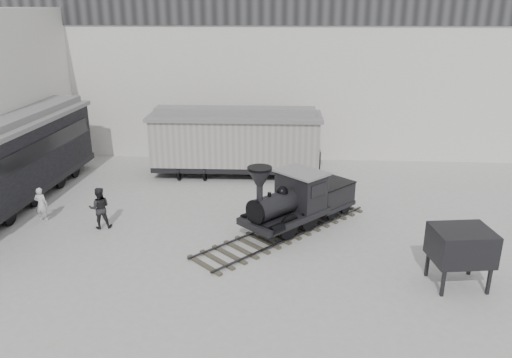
# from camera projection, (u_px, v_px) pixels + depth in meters

# --- Properties ---
(ground) EXTENTS (90.00, 90.00, 0.00)m
(ground) POSITION_uv_depth(u_px,v_px,m) (223.00, 267.00, 18.37)
(ground) COLOR #9E9E9B
(north_wall) EXTENTS (34.00, 2.51, 11.00)m
(north_wall) POSITION_uv_depth(u_px,v_px,m) (251.00, 66.00, 30.65)
(north_wall) COLOR silver
(north_wall) RESTS_ON ground
(locomotive) EXTENTS (7.54, 7.79, 3.15)m
(locomotive) POSITION_uv_depth(u_px,v_px,m) (296.00, 203.00, 21.17)
(locomotive) COLOR #3F3A30
(locomotive) RESTS_ON ground
(boxcar) EXTENTS (9.47, 3.08, 3.86)m
(boxcar) POSITION_uv_depth(u_px,v_px,m) (236.00, 140.00, 27.63)
(boxcar) COLOR black
(boxcar) RESTS_ON ground
(visitor_a) EXTENTS (0.60, 0.41, 1.58)m
(visitor_a) POSITION_uv_depth(u_px,v_px,m) (41.00, 204.00, 22.02)
(visitor_a) COLOR silver
(visitor_a) RESTS_ON ground
(visitor_b) EXTENTS (1.06, 0.93, 1.84)m
(visitor_b) POSITION_uv_depth(u_px,v_px,m) (100.00, 208.00, 21.30)
(visitor_b) COLOR #232325
(visitor_b) RESTS_ON ground
(coal_hopper) EXTENTS (2.11, 1.81, 2.09)m
(coal_hopper) POSITION_uv_depth(u_px,v_px,m) (461.00, 249.00, 16.75)
(coal_hopper) COLOR black
(coal_hopper) RESTS_ON ground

